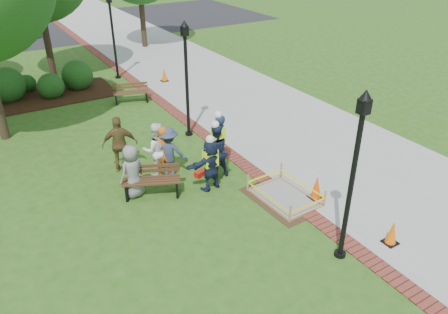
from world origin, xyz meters
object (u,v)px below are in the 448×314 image
wet_concrete_pad (285,192)px  hivis_worker_b (218,141)px  hivis_worker_a (211,163)px  hivis_worker_c (215,149)px  lamp_near (354,167)px  bench_near (152,187)px  cone_front (392,233)px

wet_concrete_pad → hivis_worker_b: 2.79m
hivis_worker_a → hivis_worker_c: hivis_worker_c is taller
lamp_near → hivis_worker_c: 5.13m
bench_near → lamp_near: size_ratio=0.41×
bench_near → hivis_worker_b: size_ratio=0.87×
bench_near → hivis_worker_c: (2.17, -0.00, 0.66)m
hivis_worker_b → bench_near: bearing=-171.1°
cone_front → hivis_worker_b: bearing=107.3°
cone_front → hivis_worker_a: (-2.57, 4.62, 0.56)m
lamp_near → cone_front: bearing=-13.3°
hivis_worker_a → hivis_worker_b: bearing=48.8°
hivis_worker_c → wet_concrete_pad: bearing=-63.8°
bench_near → lamp_near: 6.03m
cone_front → hivis_worker_c: hivis_worker_c is taller
hivis_worker_c → bench_near: bearing=179.9°
lamp_near → bench_near: bearing=120.4°
cone_front → hivis_worker_a: size_ratio=0.39×
wet_concrete_pad → hivis_worker_a: 2.35m
wet_concrete_pad → lamp_near: 3.51m
hivis_worker_a → hivis_worker_b: hivis_worker_b is taller
cone_front → hivis_worker_b: size_ratio=0.34×
hivis_worker_b → lamp_near: bearing=-86.4°
cone_front → hivis_worker_c: bearing=111.8°
cone_front → bench_near: bearing=129.3°
cone_front → hivis_worker_a: hivis_worker_a is taller
hivis_worker_a → hivis_worker_c: (0.50, 0.56, 0.06)m
cone_front → hivis_worker_a: bearing=119.1°
lamp_near → hivis_worker_c: (-0.67, 4.84, -1.53)m
cone_front → lamp_near: lamp_near is taller
hivis_worker_c → hivis_worker_a: bearing=-131.5°
bench_near → hivis_worker_a: (1.68, -0.57, 0.60)m
wet_concrete_pad → lamp_near: bearing=-98.6°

